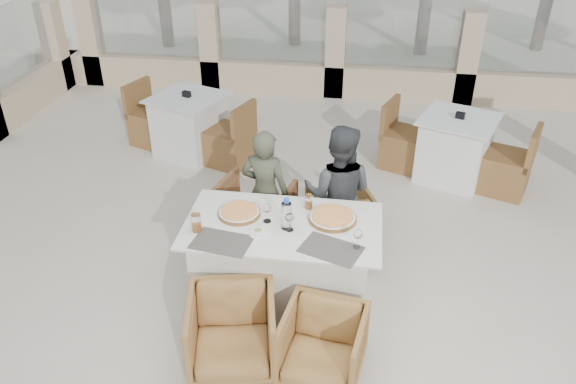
# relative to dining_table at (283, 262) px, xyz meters

# --- Properties ---
(ground) EXTENTS (80.00, 80.00, 0.00)m
(ground) POSITION_rel_dining_table_xyz_m (0.09, 0.09, -0.39)
(ground) COLOR beige
(ground) RESTS_ON ground
(perimeter_wall_far) EXTENTS (10.00, 0.34, 1.60)m
(perimeter_wall_far) POSITION_rel_dining_table_xyz_m (0.09, 4.89, 0.42)
(perimeter_wall_far) COLOR #CEB491
(perimeter_wall_far) RESTS_ON ground
(dining_table) EXTENTS (1.60, 0.90, 0.77)m
(dining_table) POSITION_rel_dining_table_xyz_m (0.00, 0.00, 0.00)
(dining_table) COLOR silver
(dining_table) RESTS_ON ground
(placemat_near_left) EXTENTS (0.49, 0.37, 0.00)m
(placemat_near_left) POSITION_rel_dining_table_xyz_m (-0.43, -0.31, 0.39)
(placemat_near_left) COLOR #524E46
(placemat_near_left) RESTS_ON dining_table
(placemat_near_right) EXTENTS (0.53, 0.44, 0.00)m
(placemat_near_right) POSITION_rel_dining_table_xyz_m (0.41, -0.28, 0.39)
(placemat_near_right) COLOR #544D48
(placemat_near_right) RESTS_ON dining_table
(pizza_left) EXTENTS (0.42, 0.42, 0.05)m
(pizza_left) POSITION_rel_dining_table_xyz_m (-0.38, 0.09, 0.41)
(pizza_left) COLOR orange
(pizza_left) RESTS_ON dining_table
(pizza_right) EXTENTS (0.42, 0.42, 0.05)m
(pizza_right) POSITION_rel_dining_table_xyz_m (0.39, 0.13, 0.41)
(pizza_right) COLOR orange
(pizza_right) RESTS_ON dining_table
(water_bottle) EXTENTS (0.09, 0.09, 0.28)m
(water_bottle) POSITION_rel_dining_table_xyz_m (0.04, -0.04, 0.52)
(water_bottle) COLOR #BEE5FA
(water_bottle) RESTS_ON dining_table
(wine_glass_centre) EXTENTS (0.10, 0.10, 0.18)m
(wine_glass_centre) POSITION_rel_dining_table_xyz_m (-0.13, 0.03, 0.48)
(wine_glass_centre) COLOR white
(wine_glass_centre) RESTS_ON dining_table
(wine_glass_near) EXTENTS (0.09, 0.09, 0.18)m
(wine_glass_near) POSITION_rel_dining_table_xyz_m (0.07, -0.07, 0.48)
(wine_glass_near) COLOR white
(wine_glass_near) RESTS_ON dining_table
(wine_glass_corner) EXTENTS (0.08, 0.08, 0.18)m
(wine_glass_corner) POSITION_rel_dining_table_xyz_m (0.61, -0.23, 0.48)
(wine_glass_corner) COLOR white
(wine_glass_corner) RESTS_ON dining_table
(beer_glass_left) EXTENTS (0.10, 0.10, 0.15)m
(beer_glass_left) POSITION_rel_dining_table_xyz_m (-0.66, -0.18, 0.46)
(beer_glass_left) COLOR orange
(beer_glass_left) RESTS_ON dining_table
(beer_glass_right) EXTENTS (0.07, 0.07, 0.13)m
(beer_glass_right) POSITION_rel_dining_table_xyz_m (0.18, 0.28, 0.45)
(beer_glass_right) COLOR orange
(beer_glass_right) RESTS_ON dining_table
(olive_dish) EXTENTS (0.14, 0.14, 0.04)m
(olive_dish) POSITION_rel_dining_table_xyz_m (-0.17, -0.15, 0.41)
(olive_dish) COLOR white
(olive_dish) RESTS_ON dining_table
(armchair_far_left) EXTENTS (0.86, 0.87, 0.65)m
(armchair_far_left) POSITION_rel_dining_table_xyz_m (-0.42, 0.75, -0.06)
(armchair_far_left) COLOR brown
(armchair_far_left) RESTS_ON ground
(armchair_far_right) EXTENTS (0.75, 0.76, 0.54)m
(armchair_far_right) POSITION_rel_dining_table_xyz_m (0.42, 0.99, -0.12)
(armchair_far_right) COLOR brown
(armchair_far_right) RESTS_ON ground
(armchair_near_left) EXTENTS (0.76, 0.77, 0.60)m
(armchair_near_left) POSITION_rel_dining_table_xyz_m (-0.27, -0.76, -0.09)
(armchair_near_left) COLOR olive
(armchair_near_left) RESTS_ON ground
(armchair_near_right) EXTENTS (0.67, 0.68, 0.55)m
(armchair_near_right) POSITION_rel_dining_table_xyz_m (0.41, -0.78, -0.11)
(armchair_near_right) COLOR olive
(armchair_near_right) RESTS_ON ground
(diner_left) EXTENTS (0.50, 0.37, 1.26)m
(diner_left) POSITION_rel_dining_table_xyz_m (-0.27, 0.70, 0.25)
(diner_left) COLOR #474B36
(diner_left) RESTS_ON ground
(diner_right) EXTENTS (0.71, 0.58, 1.36)m
(diner_right) POSITION_rel_dining_table_xyz_m (0.41, 0.70, 0.29)
(diner_right) COLOR #3C3F41
(diner_right) RESTS_ON ground
(bg_table_a) EXTENTS (1.82, 1.34, 0.77)m
(bg_table_a) POSITION_rel_dining_table_xyz_m (-1.60, 2.59, 0.00)
(bg_table_a) COLOR silver
(bg_table_a) RESTS_ON ground
(bg_table_b) EXTENTS (1.83, 1.37, 0.77)m
(bg_table_b) POSITION_rel_dining_table_xyz_m (1.68, 2.40, 0.00)
(bg_table_b) COLOR white
(bg_table_b) RESTS_ON ground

